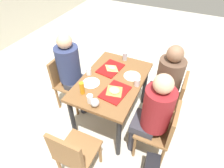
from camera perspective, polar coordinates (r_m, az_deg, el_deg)
ground_plane at (r=2.99m, az=-0.00°, el=-9.99°), size 10.00×10.00×0.02m
main_table at (r=2.51m, az=-0.00°, el=-0.52°), size 1.15×0.77×0.76m
chair_near_left at (r=2.31m, az=14.85°, el=-13.13°), size 0.40×0.40×0.85m
chair_near_right at (r=2.70m, az=17.66°, el=-3.84°), size 0.40×0.40×0.85m
chair_far_side at (r=2.94m, az=-13.72°, el=1.40°), size 0.40×0.40×0.85m
chair_left_end at (r=2.12m, az=-11.58°, el=-19.66°), size 0.40×0.40×0.85m
person_in_red at (r=2.13m, az=12.33°, el=-8.14°), size 0.32×0.42×1.26m
person_in_brown_jacket at (r=2.54m, az=15.74°, el=0.97°), size 0.32×0.42×1.26m
person_far_side at (r=2.72m, az=-12.14°, el=4.60°), size 0.32×0.42×1.26m
tray_red_near at (r=2.26m, az=0.96°, el=-2.40°), size 0.39×0.31×0.02m
tray_red_far at (r=2.62m, az=-0.45°, el=4.72°), size 0.39×0.31×0.02m
paper_plate_center at (r=2.40m, az=-6.31°, el=0.36°), size 0.22×0.22×0.01m
paper_plate_near_edge at (r=2.50m, az=6.05°, el=2.40°), size 0.22×0.22×0.01m
pizza_slice_a at (r=2.25m, az=0.71°, el=-1.97°), size 0.25×0.25×0.02m
pizza_slice_b at (r=2.60m, az=-0.10°, el=4.89°), size 0.17×0.21×0.02m
plastic_cup_a at (r=2.51m, az=-7.05°, el=3.82°), size 0.07×0.07×0.10m
plastic_cup_b at (r=2.34m, az=7.55°, el=0.52°), size 0.07×0.07×0.10m
plastic_cup_c at (r=2.13m, az=-6.61°, el=-4.43°), size 0.07×0.07×0.10m
soda_can at (r=2.77m, az=3.91°, el=8.30°), size 0.07×0.07×0.12m
condiment_bottle at (r=2.23m, az=-8.99°, el=-1.24°), size 0.06×0.06×0.16m
foil_bundle at (r=2.09m, az=-5.17°, el=-5.59°), size 0.10×0.10×0.10m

